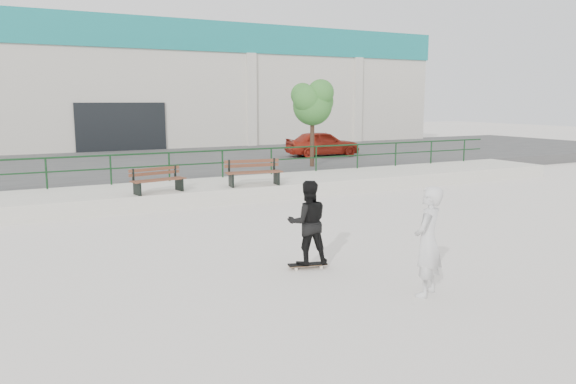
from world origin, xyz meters
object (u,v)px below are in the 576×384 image
red_car (323,143)px  bench_left (158,180)px  seated_skater (428,241)px  bench_right (254,173)px  standing_skater (308,223)px  tree (313,101)px  skateboard (308,265)px

red_car → bench_left: bearing=134.5°
seated_skater → red_car: bearing=-146.5°
bench_right → standing_skater: 7.93m
tree → red_car: tree is taller
red_car → seated_skater: bearing=162.9°
tree → red_car: bearing=53.6°
skateboard → seated_skater: bearing=-51.8°
bench_right → red_car: size_ratio=0.52×
tree → standing_skater: size_ratio=2.20×
tree → skateboard: (-6.75, -11.50, -3.20)m
bench_right → standing_skater: bearing=-98.6°
tree → seated_skater: size_ratio=1.95×
skateboard → seated_skater: seated_skater is taller
standing_skater → bench_right: bearing=-89.7°
bench_left → bench_right: bench_right is taller
tree → standing_skater: bearing=-120.4°
bench_right → skateboard: (-2.23, -7.61, -0.86)m
bench_left → standing_skater: bearing=-94.5°
bench_right → standing_skater: (-2.23, -7.61, 0.00)m
standing_skater → seated_skater: bearing=130.9°
seated_skater → tree: bearing=-143.3°
bench_right → tree: 6.40m
skateboard → red_car: bearing=72.0°
bench_right → red_car: bearing=54.1°
standing_skater → skateboard: bearing=-136.8°
tree → seated_skater: 15.11m
standing_skater → seated_skater: (1.04, -2.30, 0.01)m
standing_skater → seated_skater: 2.52m
bench_right → standing_skater: size_ratio=1.16×
bench_left → tree: size_ratio=0.48×
tree → seated_skater: bearing=-112.5°
bench_left → red_car: size_ratio=0.47×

